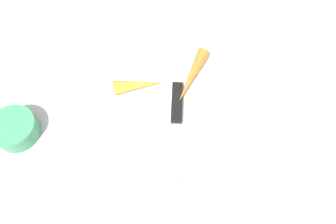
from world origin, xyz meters
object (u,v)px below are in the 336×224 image
(knife, at_px, (177,109))
(carrot_long, at_px, (192,76))
(cutting_board, at_px, (168,113))
(carrot_short, at_px, (138,85))
(small_bowl, at_px, (15,129))

(knife, distance_m, carrot_long, 0.08)
(cutting_board, xyz_separation_m, carrot_short, (-0.04, 0.07, 0.02))
(knife, bearing_deg, cutting_board, -71.64)
(carrot_long, xyz_separation_m, small_bowl, (-0.37, 0.01, -0.01))
(cutting_board, bearing_deg, knife, -5.02)
(knife, relative_size, small_bowl, 2.20)
(knife, height_order, small_bowl, small_bowl)
(cutting_board, bearing_deg, carrot_short, 117.47)
(carrot_short, bearing_deg, cutting_board, -50.07)
(carrot_long, bearing_deg, cutting_board, -8.19)
(cutting_board, height_order, carrot_long, carrot_long)
(cutting_board, xyz_separation_m, knife, (0.02, -0.00, 0.01))
(knife, distance_m, carrot_short, 0.09)
(knife, relative_size, carrot_long, 1.44)
(small_bowl, bearing_deg, cutting_board, -12.97)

